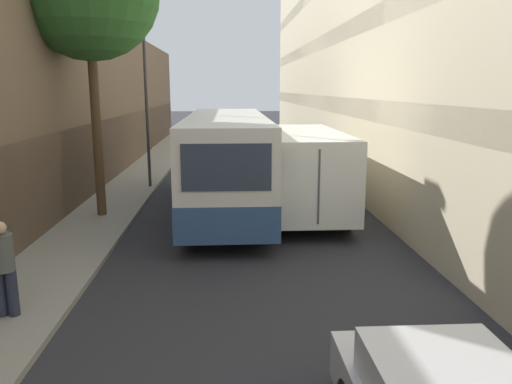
# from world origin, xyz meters

# --- Properties ---
(ground_plane) EXTENTS (150.00, 150.00, 0.00)m
(ground_plane) POSITION_xyz_m (0.00, 15.00, 0.00)
(ground_plane) COLOR #2B2B30
(sidewalk_left) EXTENTS (2.11, 60.00, 0.13)m
(sidewalk_left) POSITION_xyz_m (-4.53, 15.00, 0.06)
(sidewalk_left) COLOR gray
(sidewalk_left) RESTS_ON ground_plane
(building_left_shopfront) EXTENTS (2.40, 60.00, 6.87)m
(building_left_shopfront) POSITION_xyz_m (-6.69, 15.00, 3.12)
(building_left_shopfront) COLOR brown
(building_left_shopfront) RESTS_ON ground_plane
(bus) EXTENTS (2.53, 10.74, 3.13)m
(bus) POSITION_xyz_m (-0.61, 16.62, 1.66)
(bus) COLOR silver
(bus) RESTS_ON ground_plane
(box_truck) EXTENTS (2.42, 8.64, 2.69)m
(box_truck) POSITION_xyz_m (1.72, 16.61, 1.50)
(box_truck) COLOR silver
(box_truck) RESTS_ON ground_plane
(pedestrian) EXTENTS (0.39, 0.38, 1.69)m
(pedestrian) POSITION_xyz_m (-4.42, 8.43, 1.03)
(pedestrian) COLOR #23283D
(pedestrian) RESTS_ON sidewalk_left
(street_lamp) EXTENTS (0.36, 0.80, 7.96)m
(street_lamp) POSITION_xyz_m (-3.73, 20.11, 5.51)
(street_lamp) COLOR #38383D
(street_lamp) RESTS_ON sidewalk_left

